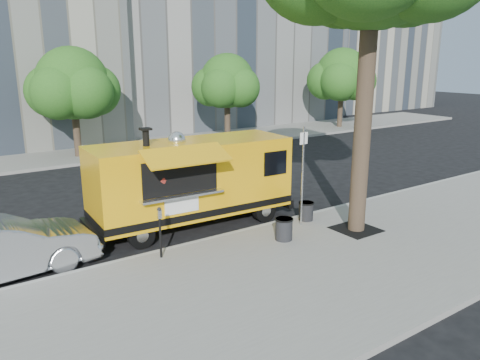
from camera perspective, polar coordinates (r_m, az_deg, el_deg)
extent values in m
plane|color=black|center=(14.72, -1.18, -5.45)|extent=(120.00, 120.00, 0.00)
cube|color=gray|center=(11.81, 9.77, -10.52)|extent=(60.00, 6.00, 0.15)
cube|color=#999993|center=(13.97, 0.93, -6.24)|extent=(60.00, 0.14, 0.16)
cube|color=gray|center=(26.64, -17.45, 3.19)|extent=(60.00, 5.00, 0.15)
cube|color=#B3AC95|center=(51.83, 12.55, 17.57)|extent=(16.00, 12.00, 16.00)
cylinder|color=#33261C|center=(13.54, 14.78, 7.14)|extent=(0.48, 0.48, 6.50)
cube|color=black|center=(14.30, 13.94, -5.85)|extent=(1.20, 1.20, 0.02)
cylinder|color=#33261C|center=(25.38, -19.29, 5.66)|extent=(0.36, 0.36, 2.60)
sphere|color=#195516|center=(25.15, -19.76, 11.06)|extent=(3.60, 3.60, 3.60)
cylinder|color=#33261C|center=(28.80, -1.54, 7.45)|extent=(0.36, 0.36, 2.60)
sphere|color=#195516|center=(28.61, -1.57, 12.00)|extent=(3.24, 3.24, 3.24)
cylinder|color=#33261C|center=(35.38, 12.12, 8.47)|extent=(0.36, 0.36, 2.60)
sphere|color=#195516|center=(35.21, 12.33, 12.44)|extent=(3.78, 3.78, 3.78)
cylinder|color=silver|center=(13.97, 7.62, 0.41)|extent=(0.06, 0.06, 3.00)
cube|color=white|center=(13.74, 7.78, 5.06)|extent=(0.28, 0.02, 0.35)
cylinder|color=black|center=(12.01, -9.68, -6.97)|extent=(0.06, 0.06, 1.05)
cube|color=silver|center=(11.80, -9.81, -4.14)|extent=(0.10, 0.08, 0.22)
sphere|color=black|center=(11.76, -9.83, -3.54)|extent=(0.11, 0.11, 0.11)
cube|color=#FFB30D|center=(14.26, -5.89, 0.36)|extent=(6.13, 2.33, 2.19)
cube|color=black|center=(14.50, -5.80, -3.04)|extent=(6.16, 2.35, 0.20)
cube|color=black|center=(16.11, 4.17, -2.12)|extent=(0.27, 1.95, 0.28)
cube|color=black|center=(13.60, -17.64, -6.02)|extent=(0.27, 1.95, 0.28)
cube|color=black|center=(15.71, 4.09, 3.04)|extent=(0.13, 1.64, 0.88)
cylinder|color=black|center=(14.90, 2.95, -3.70)|extent=(0.76, 0.30, 0.74)
cylinder|color=black|center=(16.27, -0.49, -2.09)|extent=(0.76, 0.30, 0.74)
cylinder|color=black|center=(13.13, -11.99, -6.59)|extent=(0.76, 0.30, 0.74)
cylinder|color=black|center=(14.66, -14.31, -4.46)|extent=(0.76, 0.30, 0.74)
cube|color=black|center=(12.98, -7.37, 0.48)|extent=(2.24, 0.29, 0.98)
cube|color=silver|center=(12.98, -7.00, -1.92)|extent=(2.45, 0.47, 0.06)
cube|color=#FFB30D|center=(12.40, -6.52, 2.98)|extent=(2.37, 0.99, 0.39)
cube|color=white|center=(13.14, -7.11, -3.03)|extent=(1.02, 0.09, 0.46)
cylinder|color=black|center=(13.45, -11.40, 5.06)|extent=(0.19, 0.19, 0.51)
sphere|color=silver|center=(14.03, -7.72, 4.83)|extent=(0.52, 0.52, 0.52)
sphere|color=maroon|center=(13.06, -9.93, 0.24)|extent=(0.78, 0.78, 0.78)
cylinder|color=#FF590C|center=(12.89, -9.52, -0.53)|extent=(0.32, 0.13, 0.32)
cylinder|color=black|center=(13.09, 5.37, -5.97)|extent=(0.48, 0.48, 0.62)
cylinder|color=black|center=(12.99, 5.40, -4.78)|extent=(0.52, 0.52, 0.04)
cylinder|color=black|center=(14.73, 8.06, -3.78)|extent=(0.44, 0.44, 0.58)
cylinder|color=black|center=(14.65, 8.09, -2.78)|extent=(0.48, 0.48, 0.04)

